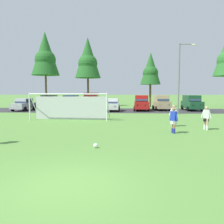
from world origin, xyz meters
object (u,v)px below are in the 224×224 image
Objects in this scene: parked_car_slot_left at (49,102)px; parked_car_slot_center_left at (71,103)px; parked_car_slot_right at (141,103)px; soccer_ball at (96,146)px; parked_car_slot_center at (92,101)px; soccer_goal at (70,106)px; parked_car_slot_far_left at (24,104)px; parked_car_slot_far_right at (161,102)px; street_lamp at (180,78)px; player_midfield_center at (206,118)px; player_winger_left at (174,120)px; parked_car_slot_end at (192,103)px; parked_car_slot_center_right at (112,105)px; player_striker_near at (174,116)px.

parked_car_slot_center_left is (3.52, -0.97, 0.00)m from parked_car_slot_left.
parked_car_slot_center_left is 1.00× the size of parked_car_slot_right.
parked_car_slot_right is (3.61, 22.16, 1.00)m from soccer_ball.
soccer_goal is at bearing -91.74° from parked_car_slot_center.
parked_car_slot_far_left is 19.70m from parked_car_slot_far_right.
street_lamp is (17.74, -5.55, 3.17)m from parked_car_slot_left.
parked_car_slot_center_left is 10.03m from parked_car_slot_right.
soccer_ball is at bearing -140.93° from player_midfield_center.
parked_car_slot_left is at bearing 162.61° from street_lamp.
player_winger_left is 0.35× the size of parked_car_slot_center_left.
parked_car_slot_end is (14.69, 11.80, -0.18)m from soccer_goal.
soccer_goal reaches higher than parked_car_slot_far_left.
parked_car_slot_center is 1.04× the size of parked_car_slot_far_right.
parked_car_slot_center_left is at bearing -177.96° from parked_car_slot_right.
parked_car_slot_left is at bearing 169.57° from parked_car_slot_center_right.
player_striker_near is 1.00× the size of player_midfield_center.
parked_car_slot_center_right is at bearing 111.67° from player_striker_near.
soccer_goal reaches higher than player_winger_left.
player_midfield_center and player_winger_left have the same top height.
parked_car_slot_center_left is at bearing -162.83° from parked_car_slot_center.
player_striker_near is (5.06, 7.13, 0.71)m from soccer_ball.
parked_car_slot_far_right is at bearing 101.79° from street_lamp.
parked_car_slot_center reaches higher than parked_car_slot_left.
soccer_ball is 0.13× the size of player_striker_near.
parked_car_slot_center_left is at bearing -176.77° from parked_car_slot_end.
parked_car_slot_end is (7.17, 0.61, 0.00)m from parked_car_slot_right.
soccer_goal is 13.60m from street_lamp.
parked_car_slot_end reaches higher than player_midfield_center.
parked_car_slot_left is at bearing 164.52° from parked_car_slot_center_left.
parked_car_slot_center_right is 0.90× the size of parked_car_slot_end.
parked_car_slot_far_right is (10.11, 0.49, -0.23)m from parked_car_slot_center.
player_winger_left is at bearing -66.64° from parked_car_slot_center.
player_midfield_center is 0.38× the size of parked_car_slot_far_left.
parked_car_slot_right is at bearing 15.44° from parked_car_slot_center_right.
player_striker_near is at bearing -37.57° from parked_car_slot_far_left.
soccer_goal is 10.64m from parked_car_slot_center_right.
player_midfield_center reaches higher than soccer_ball.
soccer_goal is 16.08m from parked_car_slot_far_right.
parked_car_slot_center_right is 0.51× the size of street_lamp.
soccer_goal is 9.76m from player_striker_near.
parked_car_slot_far_right is 4.24m from parked_car_slot_end.
parked_car_slot_left is 0.97× the size of parked_car_slot_center.
parked_car_slot_far_left is at bearing -150.60° from parked_car_slot_left.
player_winger_left is 18.03m from parked_car_slot_right.
parked_car_slot_center is (0.36, 11.71, 0.05)m from soccer_goal.
player_midfield_center is at bearing -102.45° from parked_car_slot_end.
soccer_goal is 4.58× the size of player_midfield_center.
player_midfield_center is (1.95, -1.44, 0.00)m from player_striker_near.
soccer_goal is 18.84m from parked_car_slot_end.
parked_car_slot_left is at bearing 113.57° from soccer_ball.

